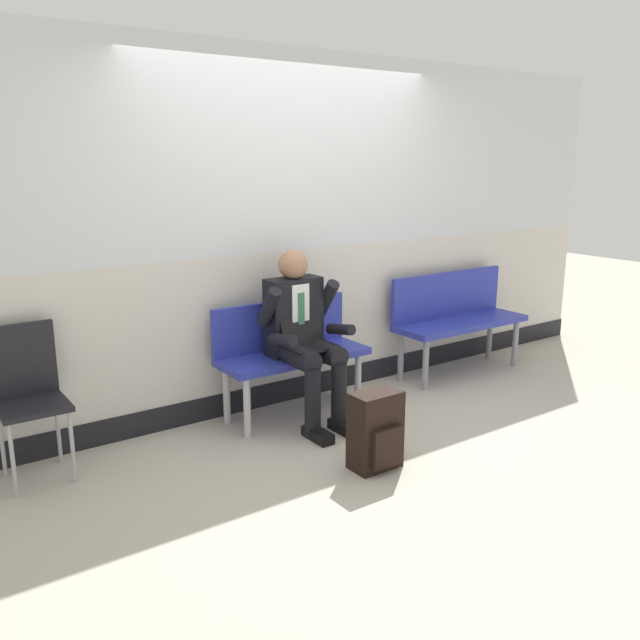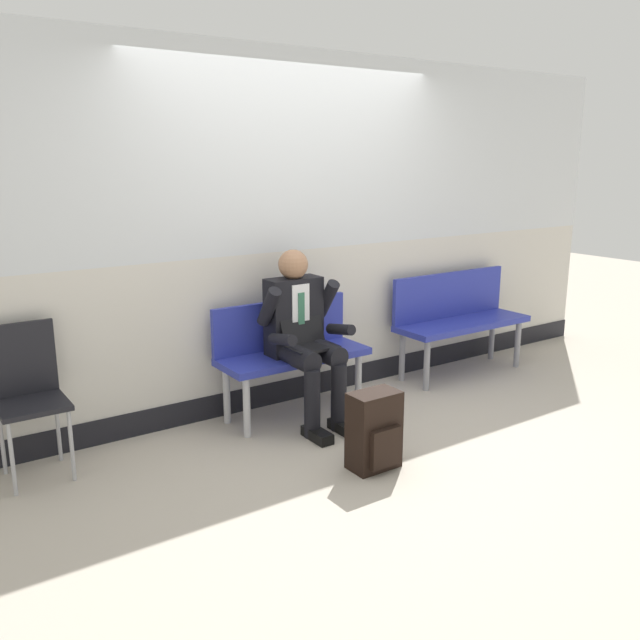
# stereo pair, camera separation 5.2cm
# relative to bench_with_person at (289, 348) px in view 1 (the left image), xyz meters

# --- Properties ---
(ground_plane) EXTENTS (18.00, 18.00, 0.00)m
(ground_plane) POSITION_rel_bench_with_person_xyz_m (0.18, -0.42, -0.50)
(ground_plane) COLOR #B2A899
(station_wall) EXTENTS (6.79, 0.14, 2.61)m
(station_wall) POSITION_rel_bench_with_person_xyz_m (0.18, 0.28, 0.79)
(station_wall) COLOR silver
(station_wall) RESTS_ON ground
(bench_with_person) EXTENTS (1.11, 0.42, 0.83)m
(bench_with_person) POSITION_rel_bench_with_person_xyz_m (0.00, 0.00, 0.00)
(bench_with_person) COLOR #28339E
(bench_with_person) RESTS_ON ground
(bench_empty) EXTENTS (1.27, 0.42, 0.87)m
(bench_empty) POSITION_rel_bench_with_person_xyz_m (1.73, 0.01, 0.02)
(bench_empty) COLOR #28339E
(bench_empty) RESTS_ON ground
(person_seated) EXTENTS (0.57, 0.70, 1.23)m
(person_seated) POSITION_rel_bench_with_person_xyz_m (0.00, -0.19, 0.15)
(person_seated) COLOR black
(person_seated) RESTS_ON ground
(backpack) EXTENTS (0.31, 0.23, 0.48)m
(backpack) POSITION_rel_bench_with_person_xyz_m (-0.05, -1.06, -0.27)
(backpack) COLOR black
(backpack) RESTS_ON ground
(folding_chair) EXTENTS (0.38, 0.38, 0.91)m
(folding_chair) POSITION_rel_bench_with_person_xyz_m (-1.77, 0.05, 0.04)
(folding_chair) COLOR black
(folding_chair) RESTS_ON ground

